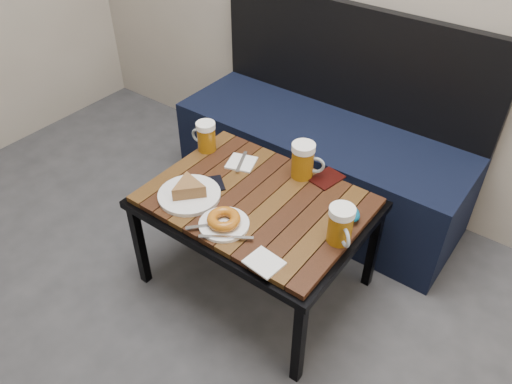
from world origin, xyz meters
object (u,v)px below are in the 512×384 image
Objects in this scene: bench at (322,157)px; knit_pouch at (346,211)px; beer_mug_centre at (303,160)px; beer_mug_left at (206,136)px; passport_navy at (206,185)px; passport_burgundy at (327,178)px; plate_pie at (189,191)px; plate_bagel at (224,221)px; beer_mug_right at (341,225)px; cafe_table at (256,207)px.

knit_pouch is (0.39, -0.53, 0.23)m from bench.
beer_mug_left is at bearing 169.13° from beer_mug_centre.
passport_burgundy is at bearing 79.68° from passport_navy.
plate_bagel is at bearing -12.66° from plate_pie.
bench is 10.90× the size of passport_burgundy.
plate_bagel is at bearing -97.93° from passport_burgundy.
knit_pouch reaches higher than passport_burgundy.
passport_navy is (-0.13, -0.69, 0.20)m from bench.
passport_navy is (0.01, 0.09, -0.02)m from plate_pie.
plate_pie is at bearing -154.32° from knit_pouch.
knit_pouch is at bearing 43.14° from plate_bagel.
beer_mug_right is at bearing 26.25° from plate_bagel.
beer_mug_left is at bearing 159.73° from cafe_table.
passport_burgundy is (0.36, 0.40, -0.02)m from plate_pie.
beer_mug_centre is at bearing 81.08° from plate_bagel.
passport_navy is at bearing -100.44° from bench.
cafe_table is 0.40m from beer_mug_left.
passport_navy is 1.04× the size of passport_burgundy.
beer_mug_centre is 0.46m from plate_pie.
beer_mug_left reaches higher than knit_pouch.
passport_navy is (-0.56, -0.04, -0.07)m from beer_mug_right.
plate_bagel is at bearing -89.68° from cafe_table.
passport_burgundy is at bearing -59.05° from bench.
beer_mug_right is at bearing -41.93° from passport_burgundy.
plate_pie reaches higher than plate_bagel.
plate_bagel is (0.36, -0.33, -0.05)m from beer_mug_left.
beer_mug_right is at bearing -56.35° from bench.
beer_mug_centre reaches higher than plate_pie.
plate_pie is at bearing 167.34° from plate_bagel.
beer_mug_centre is at bearing 156.52° from knit_pouch.
plate_bagel is (0.00, -0.19, 0.06)m from cafe_table.
bench is 11.92× the size of knit_pouch.
bench is at bearing 85.76° from beer_mug_centre.
bench is 1.67× the size of cafe_table.
knit_pouch is at bearing 174.42° from beer_mug_left.
bench is 0.48m from passport_burgundy.
knit_pouch is (0.26, -0.11, -0.05)m from beer_mug_centre.
bench is 5.90× the size of plate_pie.
beer_mug_right is at bearing -60.76° from beer_mug_centre.
bench is 6.16× the size of plate_bagel.
beer_mug_left is 0.55× the size of plate_pie.
knit_pouch is (0.32, 0.11, 0.07)m from cafe_table.
cafe_table is 0.26m from plate_pie.
cafe_table is 0.20m from plate_bagel.
plate_bagel is at bearing 3.84° from passport_navy.
passport_navy is at bearing -134.57° from beer_mug_right.
cafe_table is 3.54× the size of plate_pie.
beer_mug_centre is (0.07, 0.22, 0.12)m from cafe_table.
plate_pie is at bearing -120.88° from passport_burgundy.
passport_burgundy is (0.09, 0.04, -0.07)m from beer_mug_centre.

